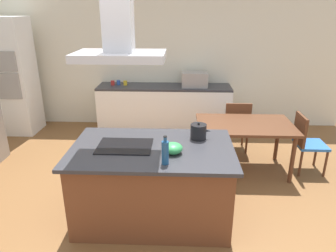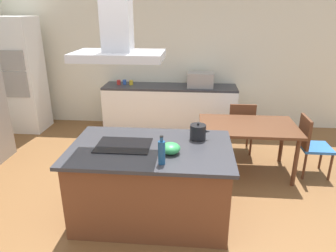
# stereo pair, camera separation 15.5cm
# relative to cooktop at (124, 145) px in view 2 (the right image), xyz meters

# --- Properties ---
(ground) EXTENTS (16.00, 16.00, 0.00)m
(ground) POSITION_rel_cooktop_xyz_m (0.30, 1.50, -0.91)
(ground) COLOR brown
(wall_back) EXTENTS (7.20, 0.10, 2.70)m
(wall_back) POSITION_rel_cooktop_xyz_m (0.30, 3.25, 0.44)
(wall_back) COLOR silver
(wall_back) RESTS_ON ground
(kitchen_island) EXTENTS (1.80, 1.13, 0.90)m
(kitchen_island) POSITION_rel_cooktop_xyz_m (0.30, 0.00, -0.45)
(kitchen_island) COLOR brown
(kitchen_island) RESTS_ON ground
(cooktop) EXTENTS (0.60, 0.44, 0.01)m
(cooktop) POSITION_rel_cooktop_xyz_m (0.00, 0.00, 0.00)
(cooktop) COLOR black
(cooktop) RESTS_ON kitchen_island
(tea_kettle) EXTENTS (0.24, 0.19, 0.20)m
(tea_kettle) POSITION_rel_cooktop_xyz_m (0.82, 0.26, 0.08)
(tea_kettle) COLOR black
(tea_kettle) RESTS_ON kitchen_island
(olive_oil_bottle) EXTENTS (0.07, 0.07, 0.30)m
(olive_oil_bottle) POSITION_rel_cooktop_xyz_m (0.47, -0.39, 0.12)
(olive_oil_bottle) COLOR navy
(olive_oil_bottle) RESTS_ON kitchen_island
(mixing_bowl) EXTENTS (0.21, 0.21, 0.11)m
(mixing_bowl) POSITION_rel_cooktop_xyz_m (0.54, -0.14, 0.05)
(mixing_bowl) COLOR #33934C
(mixing_bowl) RESTS_ON kitchen_island
(back_counter) EXTENTS (2.62, 0.62, 0.90)m
(back_counter) POSITION_rel_cooktop_xyz_m (0.28, 2.88, -0.46)
(back_counter) COLOR white
(back_counter) RESTS_ON ground
(countertop_microwave) EXTENTS (0.50, 0.38, 0.28)m
(countertop_microwave) POSITION_rel_cooktop_xyz_m (0.88, 2.88, 0.13)
(countertop_microwave) COLOR #9E9993
(countertop_microwave) RESTS_ON back_counter
(coffee_mug_red) EXTENTS (0.08, 0.08, 0.09)m
(coffee_mug_red) POSITION_rel_cooktop_xyz_m (-0.75, 2.91, 0.04)
(coffee_mug_red) COLOR red
(coffee_mug_red) RESTS_ON back_counter
(coffee_mug_blue) EXTENTS (0.08, 0.08, 0.09)m
(coffee_mug_blue) POSITION_rel_cooktop_xyz_m (-0.64, 2.95, 0.04)
(coffee_mug_blue) COLOR #2D56B2
(coffee_mug_blue) RESTS_ON back_counter
(coffee_mug_yellow) EXTENTS (0.08, 0.08, 0.09)m
(coffee_mug_yellow) POSITION_rel_cooktop_xyz_m (-0.50, 2.92, 0.04)
(coffee_mug_yellow) COLOR gold
(coffee_mug_yellow) RESTS_ON back_counter
(wall_oven_stack) EXTENTS (0.70, 0.66, 2.20)m
(wall_oven_stack) POSITION_rel_cooktop_xyz_m (-2.60, 2.65, 0.20)
(wall_oven_stack) COLOR white
(wall_oven_stack) RESTS_ON ground
(dining_table) EXTENTS (1.40, 0.90, 0.75)m
(dining_table) POSITION_rel_cooktop_xyz_m (1.56, 1.20, -0.24)
(dining_table) COLOR #59331E
(dining_table) RESTS_ON ground
(chair_facing_back_wall) EXTENTS (0.42, 0.42, 0.89)m
(chair_facing_back_wall) POSITION_rel_cooktop_xyz_m (1.56, 1.87, -0.40)
(chair_facing_back_wall) COLOR #2D6BB7
(chair_facing_back_wall) RESTS_ON ground
(chair_at_right_end) EXTENTS (0.42, 0.42, 0.89)m
(chair_at_right_end) POSITION_rel_cooktop_xyz_m (2.48, 1.20, -0.40)
(chair_at_right_end) COLOR #2D6BB7
(chair_at_right_end) RESTS_ON ground
(range_hood) EXTENTS (0.90, 0.55, 0.78)m
(range_hood) POSITION_rel_cooktop_xyz_m (0.00, 0.00, 1.20)
(range_hood) COLOR #ADADB2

